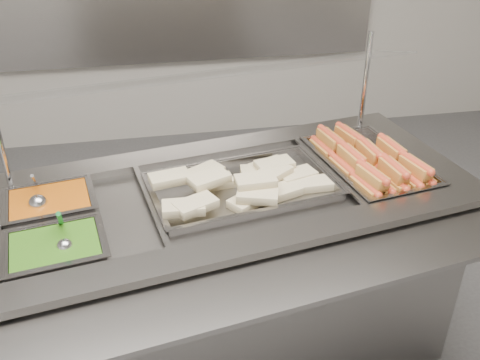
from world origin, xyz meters
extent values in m
cube|color=gray|center=(0.10, 0.30, 0.40)|extent=(1.75, 0.96, 0.80)
cube|color=gray|center=(0.16, -0.02, 0.81)|extent=(1.72, 0.41, 0.03)
cube|color=gray|center=(0.05, 0.62, 0.81)|extent=(1.72, 0.41, 0.03)
cube|color=gray|center=(0.89, 0.44, 0.81)|extent=(0.21, 0.54, 0.03)
cube|color=black|center=(0.10, 0.30, 0.71)|extent=(1.56, 0.77, 0.02)
cube|color=gray|center=(0.49, 0.37, 0.82)|extent=(0.11, 0.52, 0.01)
cube|color=gray|center=(-0.17, 0.25, 0.82)|extent=(0.11, 0.52, 0.01)
cube|color=gray|center=(0.18, -0.17, 0.78)|extent=(1.67, 0.51, 0.02)
cylinder|color=gray|center=(-0.56, -0.18, 0.75)|extent=(0.06, 0.24, 0.02)
cylinder|color=gray|center=(0.89, 0.07, 0.75)|extent=(0.06, 0.24, 0.02)
cylinder|color=#B8B8BC|center=(0.76, 0.72, 1.03)|extent=(0.02, 0.02, 0.40)
cube|color=silver|center=(0.07, 0.49, 1.18)|extent=(1.54, 0.52, 0.08)
cube|color=#A94809|center=(-0.51, 0.33, 0.79)|extent=(0.29, 0.24, 0.08)
cube|color=#155B0E|center=(-0.46, 0.07, 0.79)|extent=(0.29, 0.24, 0.08)
cube|color=#AD7524|center=(0.58, 0.22, 0.81)|extent=(0.08, 0.14, 0.05)
cylinder|color=red|center=(0.58, 0.22, 0.83)|extent=(0.06, 0.15, 0.03)
cube|color=#AD7524|center=(0.55, 0.38, 0.81)|extent=(0.07, 0.14, 0.05)
cylinder|color=red|center=(0.55, 0.38, 0.83)|extent=(0.06, 0.15, 0.03)
cube|color=#AD7524|center=(0.53, 0.54, 0.81)|extent=(0.07, 0.14, 0.05)
cylinder|color=red|center=(0.53, 0.54, 0.83)|extent=(0.06, 0.15, 0.03)
cube|color=#AD7524|center=(0.64, 0.23, 0.81)|extent=(0.07, 0.14, 0.05)
cylinder|color=red|center=(0.64, 0.23, 0.83)|extent=(0.06, 0.15, 0.03)
cube|color=#AD7524|center=(0.61, 0.39, 0.81)|extent=(0.07, 0.14, 0.05)
cylinder|color=red|center=(0.61, 0.39, 0.83)|extent=(0.06, 0.15, 0.03)
cube|color=#AD7524|center=(0.58, 0.55, 0.81)|extent=(0.07, 0.14, 0.05)
cylinder|color=red|center=(0.58, 0.55, 0.83)|extent=(0.05, 0.15, 0.03)
cube|color=#AD7524|center=(0.69, 0.24, 0.81)|extent=(0.07, 0.14, 0.05)
cylinder|color=red|center=(0.69, 0.24, 0.83)|extent=(0.06, 0.15, 0.03)
cube|color=#AD7524|center=(0.67, 0.40, 0.81)|extent=(0.07, 0.14, 0.05)
cylinder|color=red|center=(0.67, 0.40, 0.83)|extent=(0.05, 0.15, 0.03)
cube|color=#AD7524|center=(0.64, 0.56, 0.81)|extent=(0.07, 0.14, 0.05)
cylinder|color=red|center=(0.64, 0.56, 0.83)|extent=(0.05, 0.15, 0.03)
cube|color=#AD7524|center=(0.75, 0.25, 0.81)|extent=(0.08, 0.14, 0.05)
cylinder|color=red|center=(0.75, 0.25, 0.83)|extent=(0.06, 0.15, 0.03)
cube|color=#AD7524|center=(0.72, 0.41, 0.81)|extent=(0.07, 0.14, 0.05)
cylinder|color=red|center=(0.72, 0.41, 0.83)|extent=(0.05, 0.15, 0.03)
cube|color=#AD7524|center=(0.70, 0.57, 0.81)|extent=(0.08, 0.14, 0.05)
cylinder|color=red|center=(0.70, 0.57, 0.83)|extent=(0.06, 0.15, 0.03)
cube|color=#AD7524|center=(0.81, 0.26, 0.81)|extent=(0.07, 0.14, 0.05)
cylinder|color=red|center=(0.81, 0.26, 0.83)|extent=(0.05, 0.15, 0.03)
cube|color=#AD7524|center=(0.60, 0.22, 0.86)|extent=(0.08, 0.15, 0.05)
cylinder|color=red|center=(0.60, 0.22, 0.88)|extent=(0.06, 0.15, 0.03)
cube|color=#AD7524|center=(0.59, 0.38, 0.86)|extent=(0.07, 0.14, 0.05)
cylinder|color=red|center=(0.59, 0.38, 0.88)|extent=(0.05, 0.15, 0.03)
cube|color=#AD7524|center=(0.55, 0.54, 0.86)|extent=(0.07, 0.14, 0.05)
cylinder|color=red|center=(0.55, 0.54, 0.88)|extent=(0.06, 0.15, 0.03)
cube|color=#AD7524|center=(0.70, 0.25, 0.86)|extent=(0.07, 0.14, 0.05)
cylinder|color=red|center=(0.70, 0.25, 0.88)|extent=(0.05, 0.15, 0.03)
cube|color=#AD7524|center=(0.67, 0.41, 0.86)|extent=(0.06, 0.14, 0.05)
cylinder|color=red|center=(0.67, 0.41, 0.88)|extent=(0.04, 0.15, 0.03)
cube|color=#AD7524|center=(0.64, 0.55, 0.86)|extent=(0.08, 0.15, 0.05)
cylinder|color=red|center=(0.64, 0.55, 0.88)|extent=(0.06, 0.15, 0.03)
cube|color=#AD7524|center=(0.78, 0.26, 0.86)|extent=(0.08, 0.15, 0.05)
cylinder|color=red|center=(0.78, 0.26, 0.88)|extent=(0.06, 0.15, 0.03)
cube|color=#AD7524|center=(0.76, 0.41, 0.86)|extent=(0.07, 0.14, 0.05)
cylinder|color=red|center=(0.76, 0.41, 0.88)|extent=(0.05, 0.15, 0.03)
cube|color=tan|center=(0.06, 0.36, 0.82)|extent=(0.15, 0.10, 0.03)
cube|color=tan|center=(0.28, 0.43, 0.82)|extent=(0.16, 0.13, 0.03)
cube|color=tan|center=(0.41, 0.28, 0.82)|extent=(0.14, 0.08, 0.03)
cube|color=tan|center=(0.36, 0.34, 0.82)|extent=(0.15, 0.11, 0.03)
cube|color=tan|center=(0.16, 0.22, 0.82)|extent=(0.16, 0.14, 0.03)
cube|color=tan|center=(0.24, 0.39, 0.82)|extent=(0.14, 0.09, 0.03)
cube|color=tan|center=(0.30, 0.36, 0.82)|extent=(0.15, 0.11, 0.03)
cube|color=tan|center=(0.28, 0.25, 0.82)|extent=(0.16, 0.12, 0.03)
cube|color=tan|center=(0.03, 0.38, 0.85)|extent=(0.16, 0.14, 0.03)
cube|color=tan|center=(0.19, 0.20, 0.85)|extent=(0.15, 0.12, 0.03)
cube|color=tan|center=(0.27, 0.33, 0.85)|extent=(0.16, 0.14, 0.03)
cube|color=tan|center=(-0.03, 0.17, 0.85)|extent=(0.16, 0.13, 0.03)
cube|color=tan|center=(-0.07, 0.17, 0.85)|extent=(0.14, 0.08, 0.03)
cube|color=tan|center=(0.29, 0.39, 0.85)|extent=(0.15, 0.11, 0.03)
cube|color=tan|center=(-0.10, 0.32, 0.87)|extent=(0.15, 0.10, 0.03)
cube|color=tan|center=(0.19, 0.25, 0.87)|extent=(0.14, 0.08, 0.03)
cube|color=tan|center=(0.03, 0.29, 0.87)|extent=(0.16, 0.13, 0.03)
sphere|color=silver|center=(-0.54, 0.31, 0.83)|extent=(0.06, 0.06, 0.06)
cylinder|color=silver|center=(-0.55, 0.38, 0.88)|extent=(0.03, 0.14, 0.11)
sphere|color=silver|center=(-0.43, 0.05, 0.82)|extent=(0.05, 0.05, 0.05)
cylinder|color=#167C31|center=(-0.44, 0.13, 0.88)|extent=(0.03, 0.12, 0.11)
camera|label=1|loc=(-0.15, -1.29, 1.80)|focal=40.00mm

